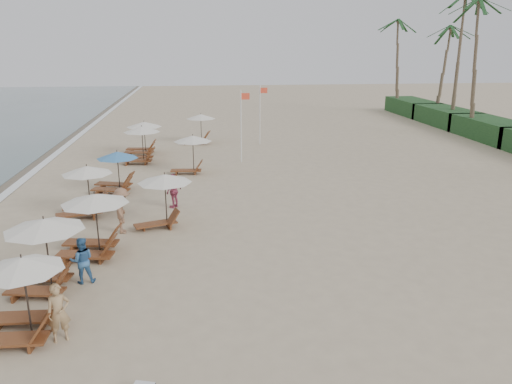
{
  "coord_description": "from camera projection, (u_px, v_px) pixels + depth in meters",
  "views": [
    {
      "loc": [
        -1.42,
        -14.93,
        7.3
      ],
      "look_at": [
        1.0,
        5.14,
        1.3
      ],
      "focal_mm": 34.88,
      "sensor_mm": 36.0,
      "label": 1
    }
  ],
  "objects": [
    {
      "name": "ground",
      "position": [
        245.0,
        274.0,
        16.45
      ],
      "size": [
        160.0,
        160.0,
        0.0
      ],
      "primitive_type": "plane",
      "color": "tan",
      "rests_on": "ground"
    },
    {
      "name": "foam_line",
      "position": [
        1.0,
        198.0,
        24.68
      ],
      "size": [
        0.5,
        140.0,
        0.02
      ],
      "primitive_type": "cube",
      "color": "white",
      "rests_on": "ground"
    },
    {
      "name": "lounger_station_0",
      "position": [
        18.0,
        300.0,
        12.66
      ],
      "size": [
        2.44,
        2.06,
        2.22
      ],
      "color": "brown",
      "rests_on": "ground"
    },
    {
      "name": "lounger_station_1",
      "position": [
        42.0,
        250.0,
        15.03
      ],
      "size": [
        2.51,
        2.38,
        2.33
      ],
      "color": "brown",
      "rests_on": "ground"
    },
    {
      "name": "lounger_station_2",
      "position": [
        91.0,
        225.0,
        17.64
      ],
      "size": [
        2.68,
        2.37,
        2.3
      ],
      "color": "brown",
      "rests_on": "ground"
    },
    {
      "name": "lounger_station_3",
      "position": [
        84.0,
        191.0,
        21.92
      ],
      "size": [
        2.57,
        2.33,
        2.23
      ],
      "color": "brown",
      "rests_on": "ground"
    },
    {
      "name": "lounger_station_4",
      "position": [
        114.0,
        172.0,
        25.47
      ],
      "size": [
        2.51,
        2.29,
        2.1
      ],
      "color": "brown",
      "rests_on": "ground"
    },
    {
      "name": "lounger_station_5",
      "position": [
        139.0,
        144.0,
        31.73
      ],
      "size": [
        2.6,
        2.32,
        2.33
      ],
      "color": "brown",
      "rests_on": "ground"
    },
    {
      "name": "lounger_station_6",
      "position": [
        142.0,
        137.0,
        34.22
      ],
      "size": [
        2.69,
        2.43,
        2.25
      ],
      "color": "brown",
      "rests_on": "ground"
    },
    {
      "name": "inland_station_0",
      "position": [
        162.0,
        192.0,
        20.35
      ],
      "size": [
        2.54,
        2.24,
        2.22
      ],
      "color": "brown",
      "rests_on": "ground"
    },
    {
      "name": "inland_station_1",
      "position": [
        190.0,
        149.0,
        29.0
      ],
      "size": [
        2.55,
        2.24,
        2.22
      ],
      "color": "brown",
      "rests_on": "ground"
    },
    {
      "name": "inland_station_2",
      "position": [
        198.0,
        127.0,
        37.9
      ],
      "size": [
        2.88,
        2.24,
        2.22
      ],
      "color": "brown",
      "rests_on": "ground"
    },
    {
      "name": "beachgoer_near",
      "position": [
        59.0,
        313.0,
        12.58
      ],
      "size": [
        0.67,
        0.56,
        1.57
      ],
      "primitive_type": "imported",
      "rotation": [
        0.0,
        0.0,
        0.38
      ],
      "color": "#A08057",
      "rests_on": "ground"
    },
    {
      "name": "beachgoer_mid_a",
      "position": [
        82.0,
        260.0,
        15.7
      ],
      "size": [
        0.84,
        0.71,
        1.52
      ],
      "primitive_type": "imported",
      "rotation": [
        0.0,
        0.0,
        3.34
      ],
      "color": "#336499",
      "rests_on": "ground"
    },
    {
      "name": "beachgoer_mid_b",
      "position": [
        122.0,
        211.0,
        19.88
      ],
      "size": [
        0.84,
        1.28,
        1.86
      ],
      "primitive_type": "imported",
      "rotation": [
        0.0,
        0.0,
        1.7
      ],
      "color": "brown",
      "rests_on": "ground"
    },
    {
      "name": "beachgoer_far_a",
      "position": [
        174.0,
        191.0,
        23.01
      ],
      "size": [
        0.9,
        0.98,
        1.61
      ],
      "primitive_type": "imported",
      "rotation": [
        0.0,
        0.0,
        4.04
      ],
      "color": "#AD4563",
      "rests_on": "ground"
    },
    {
      "name": "flag_pole_near",
      "position": [
        242.0,
        123.0,
        31.47
      ],
      "size": [
        0.59,
        0.08,
        4.61
      ],
      "color": "silver",
      "rests_on": "ground"
    },
    {
      "name": "flag_pole_far",
      "position": [
        260.0,
        112.0,
        37.25
      ],
      "size": [
        0.6,
        0.08,
        4.45
      ],
      "color": "silver",
      "rests_on": "ground"
    }
  ]
}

